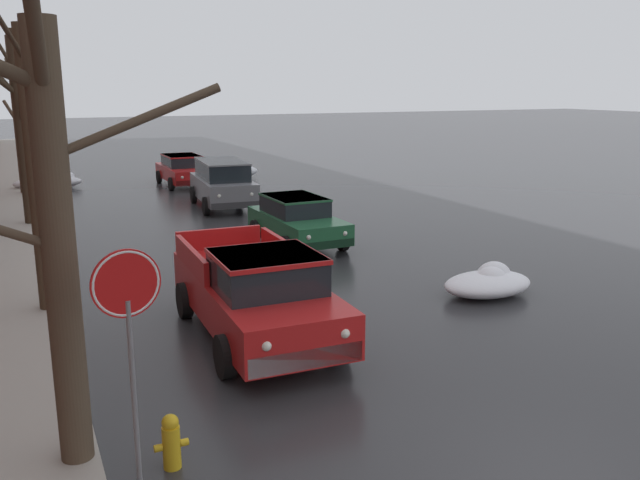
{
  "coord_description": "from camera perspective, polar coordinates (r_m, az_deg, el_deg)",
  "views": [
    {
      "loc": [
        -5.29,
        -4.71,
        4.57
      ],
      "look_at": [
        0.45,
        7.6,
        1.39
      ],
      "focal_mm": 36.97,
      "sensor_mm": 36.0,
      "label": 1
    }
  ],
  "objects": [
    {
      "name": "sedan_red_parked_far_down_block",
      "position": [
        31.76,
        -11.78,
        6.0
      ],
      "size": [
        1.96,
        4.38,
        1.42
      ],
      "color": "red",
      "rests_on": "ground"
    },
    {
      "name": "sedan_green_parked_kerbside_close",
      "position": [
        19.36,
        -2.04,
        1.8
      ],
      "size": [
        1.94,
        4.03,
        1.42
      ],
      "color": "#1E5633",
      "rests_on": "ground"
    },
    {
      "name": "bare_tree_second_along_sidewalk",
      "position": [
        14.12,
        -23.58,
        5.82
      ],
      "size": [
        2.2,
        2.96,
        5.83
      ],
      "color": "#423323",
      "rests_on": "ground"
    },
    {
      "name": "bare_tree_mid_block",
      "position": [
        23.59,
        -24.44,
        9.15
      ],
      "size": [
        2.63,
        2.77,
        6.47
      ],
      "color": "#382B1E",
      "rests_on": "ground"
    },
    {
      "name": "bare_tree_far_down_block",
      "position": [
        30.63,
        -24.79,
        9.97
      ],
      "size": [
        2.42,
        2.83,
        6.59
      ],
      "color": "#4C3D2D",
      "rests_on": "ground"
    },
    {
      "name": "stop_sign_at_corner",
      "position": [
        7.4,
        -16.3,
        -5.63
      ],
      "size": [
        0.76,
        0.13,
        2.9
      ],
      "color": "slate",
      "rests_on": "ground"
    },
    {
      "name": "snow_bank_near_corner_right",
      "position": [
        15.26,
        14.43,
        -3.56
      ],
      "size": [
        2.13,
        1.37,
        0.7
      ],
      "color": "white",
      "rests_on": "ground"
    },
    {
      "name": "pickup_truck_red_approaching_near_lane",
      "position": [
        12.15,
        -5.51,
        -4.55
      ],
      "size": [
        2.34,
        5.25,
        1.76
      ],
      "color": "red",
      "rests_on": "ground"
    },
    {
      "name": "snow_bank_mid_block_left",
      "position": [
        34.82,
        -22.27,
        5.15
      ],
      "size": [
        2.16,
        0.96,
        0.65
      ],
      "color": "white",
      "rests_on": "ground"
    },
    {
      "name": "suv_grey_parked_kerbside_mid",
      "position": [
        25.55,
        -8.44,
        4.98
      ],
      "size": [
        2.31,
        4.57,
        1.82
      ],
      "color": "slate",
      "rests_on": "ground"
    },
    {
      "name": "snow_bank_along_left_kerb",
      "position": [
        33.5,
        -8.02,
        5.83
      ],
      "size": [
        3.15,
        1.24,
        0.73
      ],
      "color": "white",
      "rests_on": "ground"
    },
    {
      "name": "bare_tree_at_the_corner",
      "position": [
        7.96,
        -22.04,
        0.39
      ],
      "size": [
        3.76,
        1.7,
        5.75
      ],
      "color": "#4C3D2D",
      "rests_on": "ground"
    },
    {
      "name": "snow_bank_near_corner_left",
      "position": [
        32.53,
        -22.25,
        4.66
      ],
      "size": [
        2.95,
        1.24,
        0.72
      ],
      "color": "white",
      "rests_on": "ground"
    },
    {
      "name": "fire_hydrant",
      "position": [
        8.57,
        -12.76,
        -16.62
      ],
      "size": [
        0.42,
        0.22,
        0.71
      ],
      "color": "gold",
      "rests_on": "ground"
    }
  ]
}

